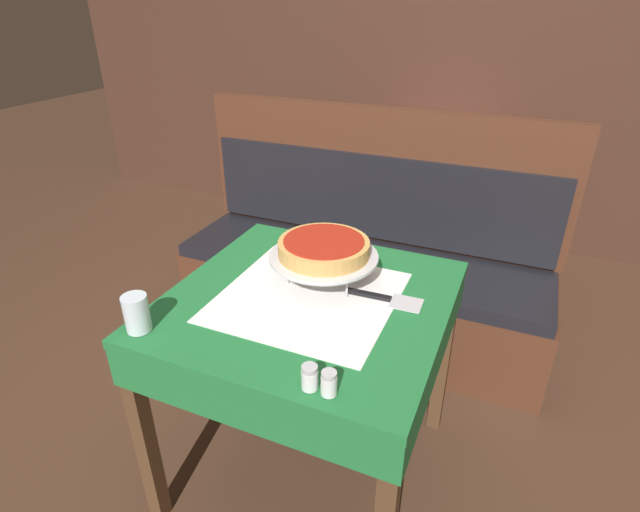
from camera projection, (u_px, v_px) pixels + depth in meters
ground_plane at (310, 464)px, 1.88m from camera, size 14.00×14.00×0.00m
dining_table_front at (309, 323)px, 1.57m from camera, size 0.84×0.84×0.75m
dining_table_rear at (431, 163)px, 3.07m from camera, size 0.73×0.73×0.75m
booth_bench at (362, 275)px, 2.50m from camera, size 1.80×0.52×1.11m
back_wall_panel at (456, 59)px, 3.17m from camera, size 6.00×0.04×2.40m
pizza_pan_stand at (324, 257)px, 1.57m from camera, size 0.34×0.34×0.10m
deep_dish_pizza at (324, 247)px, 1.55m from camera, size 0.29×0.29×0.05m
pizza_server at (386, 299)px, 1.51m from camera, size 0.23×0.08×0.01m
water_glass_near at (137, 313)px, 1.35m from camera, size 0.07×0.07×0.11m
salt_shaker at (310, 377)px, 1.16m from camera, size 0.04×0.04×0.06m
pepper_shaker at (329, 383)px, 1.14m from camera, size 0.04×0.04×0.06m
condiment_caddy at (422, 139)px, 2.99m from camera, size 0.13×0.13×0.15m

